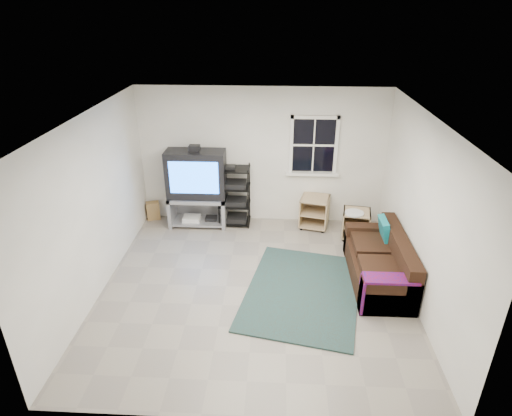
# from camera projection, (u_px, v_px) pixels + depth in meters

# --- Properties ---
(room) EXTENTS (4.60, 4.62, 4.60)m
(room) POSITION_uv_depth(u_px,v_px,m) (313.00, 149.00, 7.86)
(room) COLOR gray
(room) RESTS_ON ground
(tv_unit) EXTENTS (1.09, 0.54, 1.60)m
(tv_unit) POSITION_uv_depth(u_px,v_px,m) (197.00, 182.00, 7.99)
(tv_unit) COLOR gray
(tv_unit) RESTS_ON ground
(av_rack) EXTENTS (0.59, 0.43, 1.19)m
(av_rack) POSITION_uv_depth(u_px,v_px,m) (234.00, 199.00, 8.17)
(av_rack) COLOR black
(av_rack) RESTS_ON ground
(side_table_left) EXTENTS (0.62, 0.62, 0.61)m
(side_table_left) POSITION_uv_depth(u_px,v_px,m) (315.00, 210.00, 8.18)
(side_table_left) COLOR tan
(side_table_left) RESTS_ON ground
(side_table_right) EXTENTS (0.55, 0.55, 0.55)m
(side_table_right) POSITION_uv_depth(u_px,v_px,m) (356.00, 222.00, 7.79)
(side_table_right) COLOR tan
(side_table_right) RESTS_ON ground
(sofa) EXTENTS (0.79, 1.79, 0.82)m
(sofa) POSITION_uv_depth(u_px,v_px,m) (380.00, 264.00, 6.56)
(sofa) COLOR black
(sofa) RESTS_ON ground
(shag_rug) EXTENTS (2.02, 2.49, 0.03)m
(shag_rug) POSITION_uv_depth(u_px,v_px,m) (302.00, 291.00, 6.40)
(shag_rug) COLOR black
(shag_rug) RESTS_ON ground
(paper_bag) EXTENTS (0.29, 0.23, 0.36)m
(paper_bag) POSITION_uv_depth(u_px,v_px,m) (153.00, 211.00, 8.49)
(paper_bag) COLOR #9E7A47
(paper_bag) RESTS_ON ground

